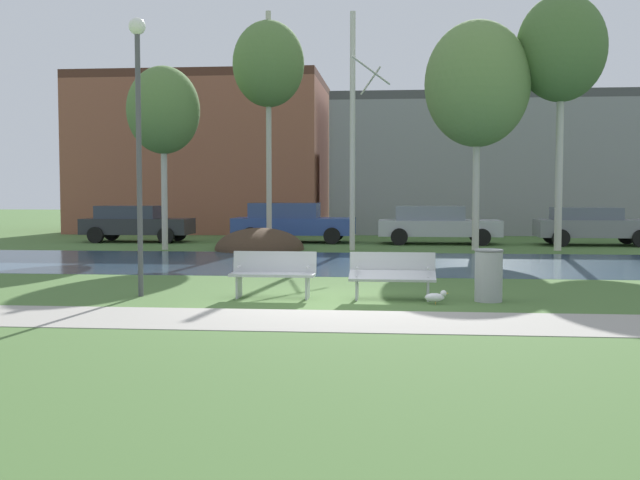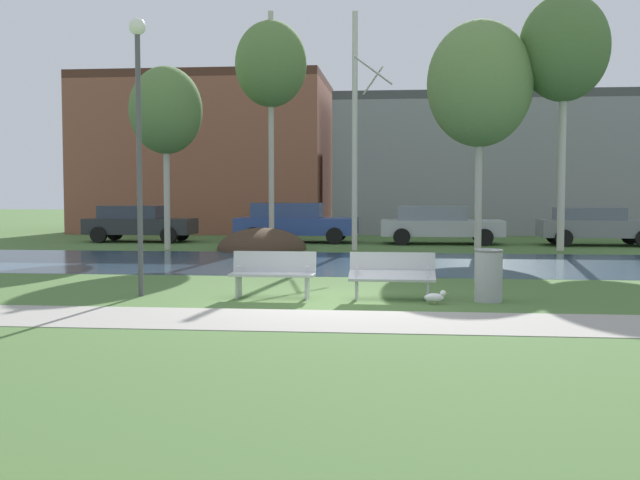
% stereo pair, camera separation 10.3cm
% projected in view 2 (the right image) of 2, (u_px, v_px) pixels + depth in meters
% --- Properties ---
extents(ground_plane, '(120.00, 120.00, 0.00)m').
position_uv_depth(ground_plane, '(359.00, 257.00, 23.91)').
color(ground_plane, '#476B33').
extents(paved_path_strip, '(60.00, 2.05, 0.01)m').
position_uv_depth(paved_path_strip, '(318.00, 320.00, 12.06)').
color(paved_path_strip, '#9E998E').
rests_on(paved_path_strip, ground).
extents(river_band, '(80.00, 7.29, 0.01)m').
position_uv_depth(river_band, '(355.00, 263.00, 21.82)').
color(river_band, '#2D475B').
rests_on(river_band, ground).
extents(soil_mound, '(3.09, 3.57, 1.52)m').
position_uv_depth(soil_mound, '(262.00, 250.00, 26.83)').
color(soil_mound, '#423021').
rests_on(soil_mound, ground).
extents(bench_left, '(1.60, 0.57, 0.87)m').
position_uv_depth(bench_left, '(273.00, 273.00, 14.64)').
color(bench_left, '#B2B5B7').
rests_on(bench_left, ground).
extents(bench_right, '(1.60, 0.57, 0.87)m').
position_uv_depth(bench_right, '(392.00, 274.00, 14.41)').
color(bench_right, '#B2B5B7').
rests_on(bench_right, ground).
extents(trash_bin, '(0.53, 0.53, 0.96)m').
position_uv_depth(trash_bin, '(488.00, 274.00, 14.13)').
color(trash_bin, '#999B9E').
rests_on(trash_bin, ground).
extents(seagull, '(0.42, 0.16, 0.25)m').
position_uv_depth(seagull, '(435.00, 297.00, 13.81)').
color(seagull, white).
rests_on(seagull, ground).
extents(streetlamp, '(0.32, 0.32, 5.28)m').
position_uv_depth(streetlamp, '(138.00, 111.00, 14.69)').
color(streetlamp, '#4C4C51').
rests_on(streetlamp, ground).
extents(birch_far_left, '(2.50, 2.50, 6.31)m').
position_uv_depth(birch_far_left, '(166.00, 111.00, 26.60)').
color(birch_far_left, '#BCB7A8').
rests_on(birch_far_left, ground).
extents(birch_left, '(2.55, 2.55, 8.41)m').
position_uv_depth(birch_left, '(271.00, 65.00, 27.60)').
color(birch_left, '#BCB7A8').
rests_on(birch_left, ground).
extents(birch_center_left, '(1.38, 2.22, 8.09)m').
position_uv_depth(birch_center_left, '(356.00, 129.00, 26.33)').
color(birch_center_left, beige).
rests_on(birch_center_left, ground).
extents(birch_center, '(3.57, 3.57, 7.82)m').
position_uv_depth(birch_center, '(480.00, 84.00, 26.27)').
color(birch_center, beige).
rests_on(birch_center, ground).
extents(birch_center_right, '(3.00, 3.00, 8.76)m').
position_uv_depth(birch_center_right, '(564.00, 49.00, 25.96)').
color(birch_center_right, beige).
rests_on(birch_center_right, ground).
extents(parked_van_nearest_dark, '(4.29, 1.94, 1.45)m').
position_uv_depth(parked_van_nearest_dark, '(138.00, 223.00, 30.97)').
color(parked_van_nearest_dark, '#282B30').
rests_on(parked_van_nearest_dark, ground).
extents(parked_sedan_second_blue, '(4.79, 2.14, 1.57)m').
position_uv_depth(parked_sedan_second_blue, '(294.00, 222.00, 30.67)').
color(parked_sedan_second_blue, '#2D4793').
rests_on(parked_sedan_second_blue, ground).
extents(parked_hatch_third_silver, '(4.64, 2.13, 1.46)m').
position_uv_depth(parked_hatch_third_silver, '(439.00, 224.00, 29.73)').
color(parked_hatch_third_silver, '#B2B5BC').
rests_on(parked_hatch_third_silver, ground).
extents(parked_wagon_fourth_grey, '(4.29, 2.02, 1.42)m').
position_uv_depth(parked_wagon_fourth_grey, '(596.00, 225.00, 28.88)').
color(parked_wagon_fourth_grey, slate).
rests_on(parked_wagon_fourth_grey, ground).
extents(building_brick_low, '(12.01, 8.42, 7.70)m').
position_uv_depth(building_brick_low, '(210.00, 156.00, 39.81)').
color(building_brick_low, brown).
rests_on(building_brick_low, ground).
extents(building_grey_warehouse, '(17.90, 7.07, 6.62)m').
position_uv_depth(building_grey_warehouse, '(519.00, 165.00, 38.20)').
color(building_grey_warehouse, gray).
rests_on(building_grey_warehouse, ground).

